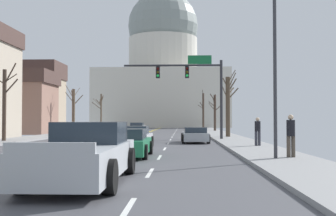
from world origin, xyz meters
The scene contains 19 objects.
ground centered at (0.00, 0.00, 0.02)m, with size 20.00×180.00×0.20m.
signal_gantry centered at (5.37, 16.45, 4.88)m, with size 7.91×0.41×6.68m.
street_lamp_right centered at (7.95, 0.24, 4.61)m, with size 2.00×0.24×7.57m.
capitol_building centered at (0.00, 76.46, 12.47)m, with size 28.61×22.80×33.44m.
sedan_near_00 centered at (5.41, 13.34, 0.54)m, with size 2.02×4.27×1.12m.
sedan_near_01 centered at (1.67, 7.78, 0.59)m, with size 2.08×4.30×1.28m.
sedan_near_02 centered at (2.04, 2.09, 0.58)m, with size 2.06×4.29×1.25m.
pickup_truck_near_03 centered at (1.92, -5.20, 0.72)m, with size 2.27×5.80×1.59m.
sedan_oncoming_00 centered at (-5.44, 25.36, 0.58)m, with size 2.07×4.71×1.24m.
sedan_oncoming_01 centered at (-1.71, 39.00, 0.59)m, with size 2.13×4.39×1.26m.
flank_building_02 centered at (-17.07, 41.31, 4.99)m, with size 8.43×6.43×9.83m.
bare_tree_00 centered at (8.97, 40.60, 2.80)m, with size 1.69×2.48×5.14m.
bare_tree_01 centered at (-8.34, 12.83, 2.92)m, with size 2.43×1.00×5.60m.
bare_tree_02 centered at (8.60, 20.62, 2.99)m, with size 1.69×1.80×5.92m.
bare_tree_03 centered at (-8.61, 32.29, 2.93)m, with size 1.98×2.46×5.74m.
bare_tree_04 centered at (7.99, 53.25, 3.25)m, with size 1.10×2.55×6.49m.
bare_tree_05 centered at (-8.61, 48.50, 3.31)m, with size 2.07×1.84×5.67m.
pedestrian_00 centered at (8.91, 0.64, 1.10)m, with size 0.35×0.34×1.73m.
pedestrian_01 centered at (8.91, 7.96, 1.06)m, with size 0.35×0.34×1.65m.
Camera 1 is at (4.53, -15.99, 1.66)m, focal length 43.43 mm.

